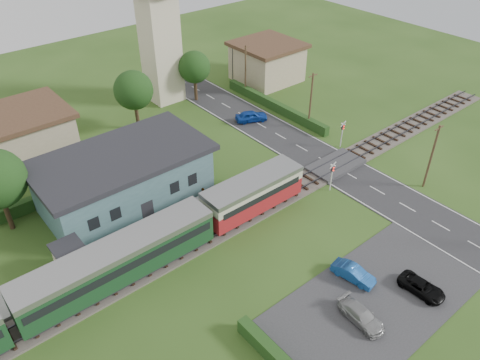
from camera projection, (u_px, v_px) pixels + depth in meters
ground at (281, 214)px, 43.77m from camera, size 120.00×120.00×0.00m
railway_track at (266, 203)px, 44.96m from camera, size 76.00×3.20×0.49m
road at (350, 175)px, 48.95m from camera, size 6.00×70.00×0.05m
car_park at (376, 300)px, 35.44m from camera, size 17.00×9.00×0.08m
crossing_deck at (335, 165)px, 50.09m from camera, size 6.20×3.40×0.45m
platform at (159, 229)px, 41.71m from camera, size 30.00×3.00×0.45m
equipment_hut at (70, 258)px, 36.68m from camera, size 2.30×2.30×2.55m
station_building at (124, 178)px, 43.92m from camera, size 16.00×9.00×5.30m
train at (79, 281)px, 34.13m from camera, size 43.20×2.90×3.40m
church_tower at (158, 23)px, 58.02m from camera, size 6.00×6.00×17.60m
house_west at (19, 136)px, 50.06m from camera, size 10.80×8.80×5.50m
house_east at (267, 61)px, 67.61m from camera, size 8.80×8.80×5.50m
hedge_roadside at (275, 106)px, 60.85m from camera, size 0.80×18.00×1.20m
hedge_station at (106, 174)px, 47.93m from camera, size 22.00×0.80×1.30m
tree_b at (133, 90)px, 54.27m from camera, size 4.60×4.60×7.34m
tree_c at (194, 67)px, 60.93m from camera, size 4.20×4.20×6.78m
utility_pole_b at (432, 156)px, 45.28m from camera, size 1.40×0.22×7.00m
utility_pole_c at (311, 100)px, 55.32m from camera, size 1.40×0.22×7.00m
utility_pole_d at (245, 70)px, 62.86m from camera, size 1.40×0.22×7.00m
crossing_signal_near at (332, 172)px, 45.60m from camera, size 0.84×0.28×3.28m
crossing_signal_far at (342, 131)px, 52.35m from camera, size 0.84×0.28×3.28m
streetlamp_east at (233, 60)px, 67.27m from camera, size 0.30×0.30×5.15m
car_on_road at (251, 116)px, 58.22m from camera, size 4.28×3.11×1.35m
car_park_blue at (353, 273)px, 36.79m from camera, size 1.83×3.70×1.17m
car_park_silver at (361, 315)px, 33.51m from camera, size 1.81×3.88×1.09m
car_park_dark at (422, 287)px, 35.73m from camera, size 1.85×3.68×1.00m
pedestrian_near at (203, 195)px, 44.04m from camera, size 0.70×0.57×1.65m
pedestrian_far at (95, 256)px, 37.22m from camera, size 1.04×1.17×1.98m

